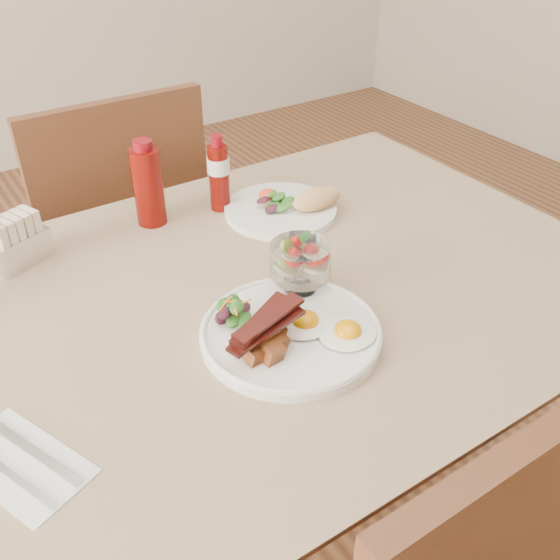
{
  "coord_description": "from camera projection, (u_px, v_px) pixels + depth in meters",
  "views": [
    {
      "loc": [
        -0.42,
        -0.74,
        1.38
      ],
      "look_at": [
        0.02,
        -0.07,
        0.82
      ],
      "focal_mm": 40.0,
      "sensor_mm": 36.0,
      "label": 1
    }
  ],
  "objects": [
    {
      "name": "table",
      "position": [
        246.0,
        335.0,
        1.1
      ],
      "size": [
        1.33,
        0.88,
        0.75
      ],
      "color": "brown",
      "rests_on": "ground"
    },
    {
      "name": "chair_far",
      "position": [
        118.0,
        240.0,
        1.64
      ],
      "size": [
        0.42,
        0.42,
        0.93
      ],
      "color": "brown",
      "rests_on": "ground"
    },
    {
      "name": "main_plate",
      "position": [
        291.0,
        334.0,
        0.96
      ],
      "size": [
        0.28,
        0.28,
        0.02
      ],
      "primitive_type": "cylinder",
      "color": "white",
      "rests_on": "table"
    },
    {
      "name": "fried_eggs",
      "position": [
        326.0,
        327.0,
        0.95
      ],
      "size": [
        0.15,
        0.16,
        0.03
      ],
      "rotation": [
        0.0,
        0.0,
        -0.32
      ],
      "color": "white",
      "rests_on": "main_plate"
    },
    {
      "name": "bacon_potato_pile",
      "position": [
        265.0,
        335.0,
        0.9
      ],
      "size": [
        0.14,
        0.09,
        0.06
      ],
      "rotation": [
        0.0,
        0.0,
        -0.17
      ],
      "color": "brown",
      "rests_on": "main_plate"
    },
    {
      "name": "side_salad",
      "position": [
        234.0,
        312.0,
        0.96
      ],
      "size": [
        0.07,
        0.06,
        0.04
      ],
      "rotation": [
        0.0,
        0.0,
        0.16
      ],
      "color": "#1C4A13",
      "rests_on": "main_plate"
    },
    {
      "name": "fruit_cup",
      "position": [
        300.0,
        261.0,
        1.01
      ],
      "size": [
        0.1,
        0.1,
        0.1
      ],
      "rotation": [
        0.0,
        0.0,
        0.07
      ],
      "color": "white",
      "rests_on": "main_plate"
    },
    {
      "name": "second_plate",
      "position": [
        289.0,
        206.0,
        1.28
      ],
      "size": [
        0.24,
        0.23,
        0.06
      ],
      "rotation": [
        0.0,
        0.0,
        -0.17
      ],
      "color": "white",
      "rests_on": "table"
    },
    {
      "name": "ketchup_bottle",
      "position": [
        148.0,
        185.0,
        1.21
      ],
      "size": [
        0.06,
        0.06,
        0.17
      ],
      "rotation": [
        0.0,
        0.0,
        0.0
      ],
      "color": "#5A0905",
      "rests_on": "table"
    },
    {
      "name": "hot_sauce_bottle",
      "position": [
        219.0,
        174.0,
        1.26
      ],
      "size": [
        0.05,
        0.05,
        0.16
      ],
      "rotation": [
        0.0,
        0.0,
        0.23
      ],
      "color": "#5A0905",
      "rests_on": "table"
    },
    {
      "name": "sugar_caddy",
      "position": [
        18.0,
        243.0,
        1.11
      ],
      "size": [
        0.12,
        0.09,
        0.09
      ],
      "rotation": [
        0.0,
        0.0,
        0.39
      ],
      "color": "silver",
      "rests_on": "table"
    },
    {
      "name": "napkin_cutlery",
      "position": [
        21.0,
        463.0,
        0.77
      ],
      "size": [
        0.16,
        0.21,
        0.01
      ],
      "rotation": [
        0.0,
        0.0,
        0.39
      ],
      "color": "white",
      "rests_on": "table"
    }
  ]
}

